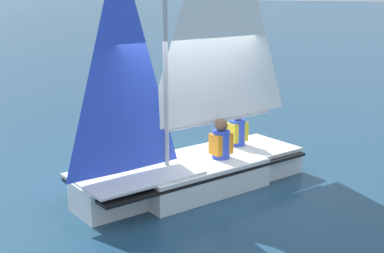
{
  "coord_description": "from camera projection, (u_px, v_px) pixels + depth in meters",
  "views": [
    {
      "loc": [
        4.03,
        -7.49,
        3.29
      ],
      "look_at": [
        0.0,
        0.0,
        1.08
      ],
      "focal_mm": 50.0,
      "sensor_mm": 36.0,
      "label": 1
    }
  ],
  "objects": [
    {
      "name": "ground_plane",
      "position": [
        192.0,
        188.0,
        9.06
      ],
      "size": [
        260.0,
        260.0,
        0.0
      ],
      "primitive_type": "plane",
      "color": "navy"
    },
    {
      "name": "sailboat_main",
      "position": [
        194.0,
        143.0,
        8.89
      ],
      "size": [
        2.97,
        4.28,
        5.37
      ],
      "rotation": [
        0.0,
        0.0,
        4.29
      ],
      "color": "white",
      "rests_on": "ground_plane"
    },
    {
      "name": "sailor_helm",
      "position": [
        221.0,
        150.0,
        9.08
      ],
      "size": [
        0.4,
        0.42,
        1.16
      ],
      "rotation": [
        0.0,
        0.0,
        4.29
      ],
      "color": "black",
      "rests_on": "ground_plane"
    },
    {
      "name": "sailor_crew",
      "position": [
        237.0,
        137.0,
        9.82
      ],
      "size": [
        0.4,
        0.42,
        1.16
      ],
      "rotation": [
        0.0,
        0.0,
        4.29
      ],
      "color": "black",
      "rests_on": "ground_plane"
    }
  ]
}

